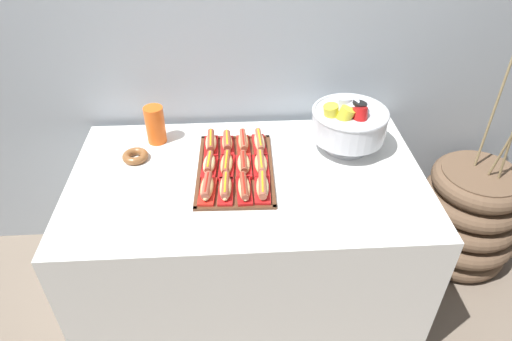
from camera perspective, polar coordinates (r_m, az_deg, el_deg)
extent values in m
plane|color=#7A6B5B|center=(2.50, -0.91, -14.89)|extent=(10.00, 10.00, 0.00)
cube|color=#9EA8B2|center=(2.19, -1.95, 19.20)|extent=(6.00, 0.10, 2.60)
cube|color=white|center=(2.19, -1.02, -8.29)|extent=(1.54, 0.90, 0.74)
cylinder|color=black|center=(2.40, 16.41, -19.68)|extent=(0.05, 0.05, 0.04)
cylinder|color=black|center=(2.78, -15.13, -9.24)|extent=(0.05, 0.05, 0.04)
cylinder|color=black|center=(2.80, 12.46, -8.20)|extent=(0.05, 0.05, 0.04)
cylinder|color=brown|center=(2.73, 25.07, -5.06)|extent=(0.39, 0.39, 0.59)
torus|color=brown|center=(2.88, 23.86, -8.54)|extent=(0.54, 0.54, 0.11)
torus|color=brown|center=(2.80, 24.45, -6.85)|extent=(0.57, 0.57, 0.11)
torus|color=brown|center=(2.73, 25.07, -5.06)|extent=(0.54, 0.54, 0.11)
torus|color=brown|center=(2.66, 25.72, -3.18)|extent=(0.51, 0.51, 0.11)
torus|color=brown|center=(2.59, 26.39, -1.19)|extent=(0.47, 0.47, 0.11)
cylinder|color=#937F56|center=(2.43, 29.50, 3.12)|extent=(0.05, 0.02, 0.43)
cylinder|color=#937F56|center=(2.41, 29.71, 3.89)|extent=(0.04, 0.08, 0.51)
cylinder|color=#937F56|center=(2.46, 27.83, 6.35)|extent=(0.02, 0.04, 0.60)
cube|color=#56331E|center=(1.98, -2.64, 0.09)|extent=(0.34, 0.53, 0.01)
cube|color=#56331E|center=(1.78, -2.69, -4.68)|extent=(0.33, 0.02, 0.01)
cube|color=#56331E|center=(2.18, -2.62, 4.26)|extent=(0.33, 0.02, 0.01)
cube|color=#56331E|center=(1.98, -7.19, 0.16)|extent=(0.03, 0.53, 0.01)
cube|color=#56331E|center=(1.98, 1.91, 0.34)|extent=(0.03, 0.53, 0.01)
cube|color=red|center=(1.85, -6.18, -2.74)|extent=(0.08, 0.18, 0.02)
ellipsoid|color=tan|center=(1.83, -6.23, -2.15)|extent=(0.06, 0.16, 0.04)
cylinder|color=#9E4C38|center=(1.82, -6.26, -1.83)|extent=(0.04, 0.15, 0.03)
cylinder|color=red|center=(1.81, -6.29, -1.47)|extent=(0.02, 0.13, 0.01)
cube|color=red|center=(1.84, -3.85, -2.70)|extent=(0.07, 0.18, 0.02)
ellipsoid|color=#E0BC7F|center=(1.83, -3.88, -2.13)|extent=(0.06, 0.16, 0.04)
cylinder|color=#9E4C38|center=(1.82, -3.90, -1.80)|extent=(0.04, 0.15, 0.03)
cylinder|color=yellow|center=(1.81, -3.92, -1.48)|extent=(0.01, 0.13, 0.01)
cube|color=#B21414|center=(1.84, -1.51, -2.66)|extent=(0.07, 0.18, 0.02)
ellipsoid|color=#E0BC7F|center=(1.83, -1.52, -2.19)|extent=(0.05, 0.17, 0.04)
cylinder|color=brown|center=(1.82, -1.53, -1.93)|extent=(0.03, 0.16, 0.03)
cylinder|color=red|center=(1.81, -1.54, -1.60)|extent=(0.01, 0.14, 0.01)
cube|color=red|center=(1.84, 0.82, -2.61)|extent=(0.07, 0.17, 0.02)
ellipsoid|color=#E0BC7F|center=(1.83, 0.83, -2.07)|extent=(0.06, 0.16, 0.04)
cylinder|color=#A8563D|center=(1.82, 0.83, -1.77)|extent=(0.04, 0.16, 0.03)
cylinder|color=yellow|center=(1.81, 0.84, -1.41)|extent=(0.02, 0.13, 0.01)
cube|color=#B21414|center=(1.97, -5.92, 0.33)|extent=(0.08, 0.16, 0.02)
ellipsoid|color=beige|center=(1.96, -5.96, 0.85)|extent=(0.06, 0.15, 0.04)
cylinder|color=#9E4C38|center=(1.95, -5.98, 1.15)|extent=(0.04, 0.14, 0.03)
cylinder|color=yellow|center=(1.95, -6.01, 1.44)|extent=(0.02, 0.11, 0.01)
cube|color=#B21414|center=(1.97, -3.75, 0.37)|extent=(0.08, 0.18, 0.02)
ellipsoid|color=tan|center=(1.96, -3.77, 0.84)|extent=(0.06, 0.17, 0.04)
cylinder|color=brown|center=(1.95, -3.78, 1.09)|extent=(0.04, 0.16, 0.03)
cylinder|color=yellow|center=(1.94, -3.80, 1.40)|extent=(0.02, 0.13, 0.01)
cube|color=red|center=(1.97, -1.56, 0.41)|extent=(0.07, 0.16, 0.02)
ellipsoid|color=#E0BC7F|center=(1.96, -1.57, 0.89)|extent=(0.05, 0.15, 0.04)
cylinder|color=brown|center=(1.95, -1.58, 1.15)|extent=(0.03, 0.14, 0.03)
cylinder|color=red|center=(1.94, -1.59, 1.47)|extent=(0.01, 0.12, 0.01)
cube|color=#B21414|center=(1.97, 0.62, 0.45)|extent=(0.07, 0.17, 0.02)
ellipsoid|color=tan|center=(1.96, 0.62, 0.91)|extent=(0.06, 0.15, 0.04)
cylinder|color=#A8563D|center=(1.95, 0.62, 1.16)|extent=(0.03, 0.15, 0.03)
cylinder|color=yellow|center=(1.94, 0.63, 1.49)|extent=(0.01, 0.13, 0.01)
cube|color=#B21414|center=(2.11, -5.69, 3.01)|extent=(0.07, 0.17, 0.02)
ellipsoid|color=beige|center=(2.10, -5.73, 3.54)|extent=(0.05, 0.16, 0.04)
cylinder|color=brown|center=(2.09, -5.75, 3.84)|extent=(0.03, 0.16, 0.03)
cylinder|color=yellow|center=(2.08, -5.78, 4.17)|extent=(0.01, 0.13, 0.01)
cube|color=red|center=(2.10, -3.65, 3.06)|extent=(0.06, 0.16, 0.02)
ellipsoid|color=#E0BC7F|center=(2.09, -3.68, 3.56)|extent=(0.05, 0.15, 0.04)
cylinder|color=#9E4C38|center=(2.09, -3.69, 3.84)|extent=(0.04, 0.14, 0.03)
cylinder|color=yellow|center=(2.08, -3.71, 4.20)|extent=(0.01, 0.12, 0.01)
cube|color=red|center=(2.10, -1.61, 3.10)|extent=(0.06, 0.17, 0.02)
ellipsoid|color=tan|center=(2.09, -1.62, 3.65)|extent=(0.05, 0.16, 0.04)
cylinder|color=#A8563D|center=(2.08, -1.63, 3.96)|extent=(0.03, 0.15, 0.03)
cylinder|color=red|center=(2.08, -1.63, 4.25)|extent=(0.01, 0.13, 0.01)
cube|color=red|center=(2.10, 0.44, 3.14)|extent=(0.06, 0.18, 0.02)
ellipsoid|color=beige|center=(2.09, 0.44, 3.66)|extent=(0.05, 0.17, 0.04)
cylinder|color=#A8563D|center=(2.08, 0.44, 3.96)|extent=(0.03, 0.16, 0.03)
cylinder|color=yellow|center=(2.08, 0.44, 4.25)|extent=(0.01, 0.14, 0.01)
cylinder|color=silver|center=(2.16, 11.30, 3.03)|extent=(0.20, 0.20, 0.02)
cone|color=silver|center=(2.14, 11.41, 3.78)|extent=(0.07, 0.07, 0.05)
cylinder|color=silver|center=(2.09, 11.69, 5.79)|extent=(0.34, 0.34, 0.13)
torus|color=silver|center=(2.06, 11.91, 7.28)|extent=(0.34, 0.34, 0.02)
cylinder|color=black|center=(2.07, 12.61, 6.91)|extent=(0.09, 0.08, 0.13)
cylinder|color=#B7BCC6|center=(2.09, 12.25, 7.23)|extent=(0.12, 0.11, 0.14)
cylinder|color=#B7BCC6|center=(2.08, 11.22, 7.28)|extent=(0.09, 0.12, 0.14)
cylinder|color=yellow|center=(2.03, 9.56, 6.66)|extent=(0.10, 0.09, 0.13)
cylinder|color=yellow|center=(2.02, 10.88, 6.25)|extent=(0.13, 0.10, 0.15)
cylinder|color=red|center=(2.03, 13.03, 6.11)|extent=(0.08, 0.12, 0.14)
cylinder|color=#EA5B19|center=(2.19, -12.55, 4.96)|extent=(0.09, 0.09, 0.12)
cylinder|color=#EA5B19|center=(2.18, -12.62, 5.43)|extent=(0.09, 0.09, 0.12)
cylinder|color=#EA5B19|center=(2.17, -12.70, 5.91)|extent=(0.09, 0.09, 0.12)
cylinder|color=#EA5B19|center=(2.16, -12.77, 6.40)|extent=(0.09, 0.09, 0.12)
torus|color=brown|center=(2.11, -15.06, 1.77)|extent=(0.12, 0.12, 0.04)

